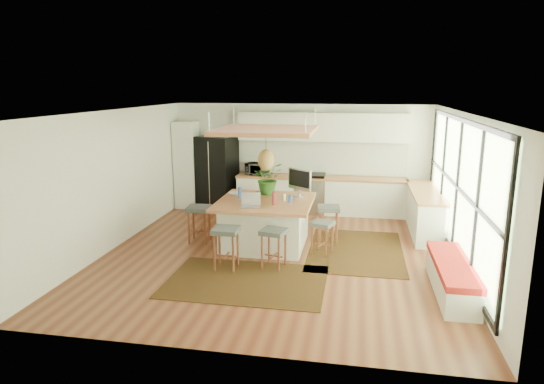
% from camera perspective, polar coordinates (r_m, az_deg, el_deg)
% --- Properties ---
extents(floor, '(7.00, 7.00, 0.00)m').
position_cam_1_polar(floor, '(9.18, 0.67, -7.44)').
color(floor, maroon).
rests_on(floor, ground).
extents(ceiling, '(7.00, 7.00, 0.00)m').
position_cam_1_polar(ceiling, '(8.63, 0.72, 9.63)').
color(ceiling, white).
rests_on(ceiling, ground).
extents(wall_back, '(6.50, 0.00, 6.50)m').
position_cam_1_polar(wall_back, '(12.22, 3.46, 4.16)').
color(wall_back, white).
rests_on(wall_back, ground).
extents(wall_front, '(6.50, 0.00, 6.50)m').
position_cam_1_polar(wall_front, '(5.51, -5.46, -6.58)').
color(wall_front, white).
rests_on(wall_front, ground).
extents(wall_left, '(0.00, 7.00, 7.00)m').
position_cam_1_polar(wall_left, '(9.88, -18.24, 1.49)').
color(wall_left, white).
rests_on(wall_left, ground).
extents(wall_right, '(0.00, 7.00, 7.00)m').
position_cam_1_polar(wall_right, '(8.88, 21.85, -0.01)').
color(wall_right, white).
rests_on(wall_right, ground).
extents(window_wall, '(0.10, 6.20, 2.60)m').
position_cam_1_polar(window_wall, '(8.86, 21.69, 0.32)').
color(window_wall, black).
rests_on(window_wall, wall_right).
extents(pantry, '(0.55, 0.60, 2.25)m').
position_cam_1_polar(pantry, '(12.64, -10.15, 3.24)').
color(pantry, white).
rests_on(pantry, floor).
extents(back_counter_base, '(4.20, 0.60, 0.88)m').
position_cam_1_polar(back_counter_base, '(12.03, 5.82, -0.44)').
color(back_counter_base, white).
rests_on(back_counter_base, floor).
extents(back_counter_top, '(4.24, 0.64, 0.05)m').
position_cam_1_polar(back_counter_top, '(11.93, 5.87, 1.71)').
color(back_counter_top, '#AE613D').
rests_on(back_counter_top, back_counter_base).
extents(backsplash, '(4.20, 0.02, 0.80)m').
position_cam_1_polar(backsplash, '(12.15, 6.03, 4.06)').
color(backsplash, white).
rests_on(backsplash, wall_back).
extents(upper_cabinets, '(4.20, 0.34, 0.70)m').
position_cam_1_polar(upper_cabinets, '(11.90, 6.06, 7.76)').
color(upper_cabinets, white).
rests_on(upper_cabinets, wall_back).
extents(range, '(0.76, 0.62, 1.00)m').
position_cam_1_polar(range, '(12.03, 4.64, -0.11)').
color(range, '#A5A5AA').
rests_on(range, floor).
extents(right_counter_base, '(0.60, 2.50, 0.88)m').
position_cam_1_polar(right_counter_base, '(10.95, 17.82, -2.32)').
color(right_counter_base, white).
rests_on(right_counter_base, floor).
extents(right_counter_top, '(0.64, 2.54, 0.05)m').
position_cam_1_polar(right_counter_top, '(10.84, 17.99, 0.03)').
color(right_counter_top, '#AE613D').
rests_on(right_counter_top, right_counter_base).
extents(window_bench, '(0.52, 2.00, 0.50)m').
position_cam_1_polar(window_bench, '(8.00, 20.73, -9.51)').
color(window_bench, white).
rests_on(window_bench, floor).
extents(ceiling_panel, '(1.86, 1.86, 0.80)m').
position_cam_1_polar(ceiling_panel, '(9.14, -0.73, 5.71)').
color(ceiling_panel, '#AE613D').
rests_on(ceiling_panel, ceiling).
extents(rug_near, '(2.60, 1.80, 0.01)m').
position_cam_1_polar(rug_near, '(7.98, -3.12, -10.63)').
color(rug_near, black).
rests_on(rug_near, floor).
extents(rug_right, '(1.80, 2.60, 0.01)m').
position_cam_1_polar(rug_right, '(9.50, 10.00, -6.91)').
color(rug_right, black).
rests_on(rug_right, floor).
extents(fridge, '(1.09, 0.94, 1.89)m').
position_cam_1_polar(fridge, '(12.44, -6.62, 2.27)').
color(fridge, black).
rests_on(fridge, floor).
extents(island, '(1.85, 1.85, 0.93)m').
position_cam_1_polar(island, '(9.53, -0.81, -3.75)').
color(island, '#AE613D').
rests_on(island, floor).
extents(stool_near_left, '(0.44, 0.44, 0.74)m').
position_cam_1_polar(stool_near_left, '(8.42, -5.52, -6.83)').
color(stool_near_left, '#43474A').
rests_on(stool_near_left, floor).
extents(stool_near_right, '(0.49, 0.49, 0.70)m').
position_cam_1_polar(stool_near_right, '(8.43, 0.21, -6.76)').
color(stool_near_right, '#43474A').
rests_on(stool_near_right, floor).
extents(stool_right_front, '(0.49, 0.49, 0.65)m').
position_cam_1_polar(stool_right_front, '(9.10, 6.04, -5.34)').
color(stool_right_front, '#43474A').
rests_on(stool_right_front, floor).
extents(stool_right_back, '(0.48, 0.48, 0.74)m').
position_cam_1_polar(stool_right_back, '(9.87, 6.77, -3.91)').
color(stool_right_back, '#43474A').
rests_on(stool_right_back, floor).
extents(stool_left_side, '(0.47, 0.47, 0.76)m').
position_cam_1_polar(stool_left_side, '(9.87, -8.71, -3.97)').
color(stool_left_side, '#43474A').
rests_on(stool_left_side, floor).
extents(laptop, '(0.41, 0.43, 0.27)m').
position_cam_1_polar(laptop, '(8.89, -2.58, -1.06)').
color(laptop, '#A5A5AA').
rests_on(laptop, island).
extents(monitor, '(0.63, 0.55, 0.58)m').
position_cam_1_polar(monitor, '(9.69, 3.32, 0.94)').
color(monitor, '#A5A5AA').
rests_on(monitor, island).
extents(microwave, '(0.60, 0.46, 0.36)m').
position_cam_1_polar(microwave, '(12.12, -1.80, 2.94)').
color(microwave, '#A5A5AA').
rests_on(microwave, back_counter_top).
extents(island_plant, '(0.79, 0.83, 0.53)m').
position_cam_1_polar(island_plant, '(9.93, -0.43, 1.27)').
color(island_plant, '#1E4C19').
rests_on(island_plant, island).
extents(island_bowl, '(0.26, 0.26, 0.06)m').
position_cam_1_polar(island_bowl, '(9.87, -4.50, -0.23)').
color(island_bowl, white).
rests_on(island_bowl, island).
extents(island_bottle_0, '(0.07, 0.07, 0.19)m').
position_cam_1_polar(island_bottle_0, '(9.60, -3.93, -0.19)').
color(island_bottle_0, blue).
rests_on(island_bottle_0, island).
extents(island_bottle_1, '(0.07, 0.07, 0.19)m').
position_cam_1_polar(island_bottle_1, '(9.32, -3.41, -0.57)').
color(island_bottle_1, white).
rests_on(island_bottle_1, island).
extents(island_bottle_2, '(0.07, 0.07, 0.19)m').
position_cam_1_polar(island_bottle_2, '(9.05, 0.37, -0.96)').
color(island_bottle_2, '#A33643').
rests_on(island_bottle_2, island).
extents(island_bottle_3, '(0.07, 0.07, 0.19)m').
position_cam_1_polar(island_bottle_3, '(9.37, 1.34, -0.48)').
color(island_bottle_3, white).
rests_on(island_bottle_3, island).
extents(island_bottle_4, '(0.07, 0.07, 0.19)m').
position_cam_1_polar(island_bottle_4, '(9.66, -1.70, -0.08)').
color(island_bottle_4, '#538B65').
rests_on(island_bottle_4, island).
extents(island_bottle_5, '(0.07, 0.07, 0.19)m').
position_cam_1_polar(island_bottle_5, '(9.20, 2.11, -0.73)').
color(island_bottle_5, blue).
rests_on(island_bottle_5, island).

